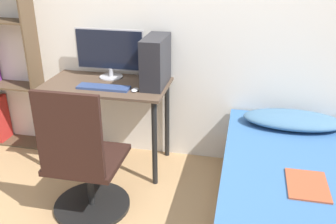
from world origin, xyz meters
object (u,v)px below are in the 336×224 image
at_px(monitor, 110,52).
at_px(keyboard, 104,87).
at_px(bed, 296,212).
at_px(pc_tower, 156,61).
at_px(office_chair, 84,170).

xyz_separation_m(monitor, keyboard, (0.04, -0.29, -0.22)).
height_order(bed, keyboard, keyboard).
height_order(keyboard, pc_tower, pc_tower).
relative_size(bed, keyboard, 4.62).
bearing_deg(office_chair, bed, -0.03).
distance_m(office_chair, keyboard, 0.73).
bearing_deg(keyboard, monitor, 97.66).
height_order(office_chair, keyboard, office_chair).
relative_size(monitor, keyboard, 1.41).
bearing_deg(pc_tower, bed, -34.64).
bearing_deg(bed, pc_tower, 145.36).
xyz_separation_m(monitor, pc_tower, (0.44, -0.11, -0.03)).
bearing_deg(keyboard, office_chair, -84.75).
distance_m(keyboard, pc_tower, 0.48).
height_order(office_chair, pc_tower, pc_tower).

